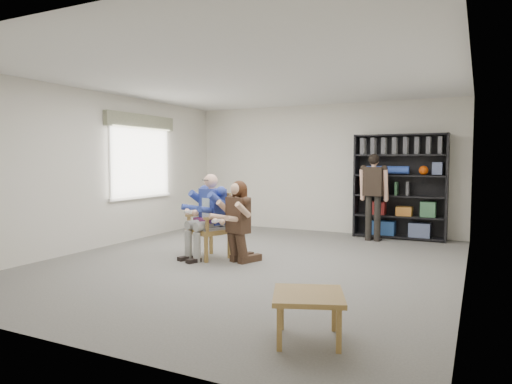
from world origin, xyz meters
The scene contains 9 objects.
room_shell centered at (0.00, 0.00, 1.40)m, with size 6.00×7.00×2.80m, color silver, non-canonical shape.
floor centered at (0.00, 0.00, 0.00)m, with size 6.00×7.00×0.01m, color #615F59.
window_left centered at (-2.95, 1.00, 1.63)m, with size 0.16×2.00×1.75m, color white, non-canonical shape.
armchair centered at (-0.76, 0.01, 0.53)m, with size 0.61×0.59×1.06m, color olive, non-canonical shape.
seated_man centered at (-0.76, 0.01, 0.69)m, with size 0.59×0.82×1.37m, color navy, non-canonical shape.
kneeling_woman centered at (-0.18, -0.11, 0.63)m, with size 0.53×0.85×1.26m, color #36231B, non-canonical shape.
bookshelf centered at (1.70, 3.28, 1.05)m, with size 1.80×0.38×2.10m, color black, non-canonical shape.
standing_man centered at (1.29, 2.77, 0.85)m, with size 0.53×0.29×1.70m, color black, non-canonical shape.
side_table centered at (1.83, -2.49, 0.21)m, with size 0.61×0.61×0.42m, color olive, non-canonical shape.
Camera 1 is at (3.14, -6.19, 1.58)m, focal length 32.00 mm.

